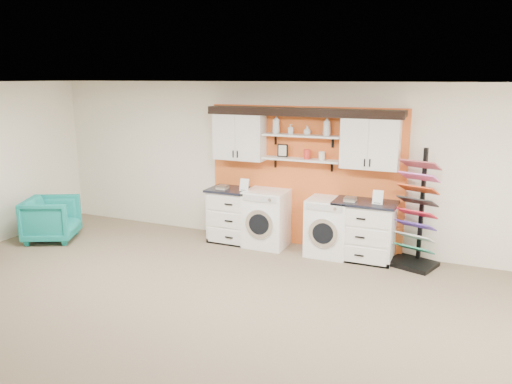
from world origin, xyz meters
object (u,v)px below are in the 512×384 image
at_px(base_cabinet_right, 364,230).
at_px(sample_rack, 415,231).
at_px(dryer, 329,227).
at_px(armchair, 52,219).
at_px(washer, 267,218).
at_px(base_cabinet_left, 237,215).

height_order(base_cabinet_right, sample_rack, sample_rack).
distance_m(dryer, armchair, 4.92).
relative_size(washer, dryer, 1.04).
bearing_deg(armchair, base_cabinet_right, -102.83).
distance_m(base_cabinet_right, sample_rack, 0.78).
bearing_deg(base_cabinet_right, washer, -179.89).
xyz_separation_m(sample_rack, armchair, (-6.12, -1.29, -0.17)).
bearing_deg(armchair, dryer, -101.33).
distance_m(base_cabinet_left, dryer, 1.68).
bearing_deg(dryer, armchair, -165.34).
distance_m(washer, dryer, 1.10).
bearing_deg(dryer, washer, 180.00).
bearing_deg(washer, sample_rack, 0.94).
relative_size(dryer, sample_rack, 0.52).
bearing_deg(base_cabinet_left, base_cabinet_right, -0.00).
bearing_deg(base_cabinet_right, armchair, -166.84).
bearing_deg(sample_rack, washer, -160.72).
relative_size(base_cabinet_left, dryer, 1.04).
relative_size(sample_rack, armchair, 2.13).
relative_size(washer, sample_rack, 0.54).
bearing_deg(dryer, sample_rack, 1.70).
bearing_deg(base_cabinet_right, dryer, -179.67).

